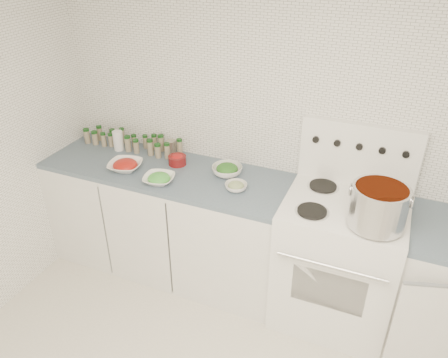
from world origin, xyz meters
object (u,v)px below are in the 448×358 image
bowl_tomato (125,165)px  bowl_snowpea (159,179)px  stock_pot (379,205)px  stove (338,258)px

bowl_tomato → bowl_snowpea: 0.33m
stock_pot → bowl_snowpea: 1.44m
bowl_snowpea → bowl_tomato: bearing=168.0°
stock_pot → bowl_tomato: 1.76m
stock_pot → bowl_snowpea: stock_pot is taller
stove → stock_pot: stove is taller
stock_pot → bowl_tomato: stock_pot is taller
bowl_tomato → bowl_snowpea: bearing=-12.0°
stove → bowl_tomato: bearing=-176.0°
stock_pot → bowl_tomato: size_ratio=1.21×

